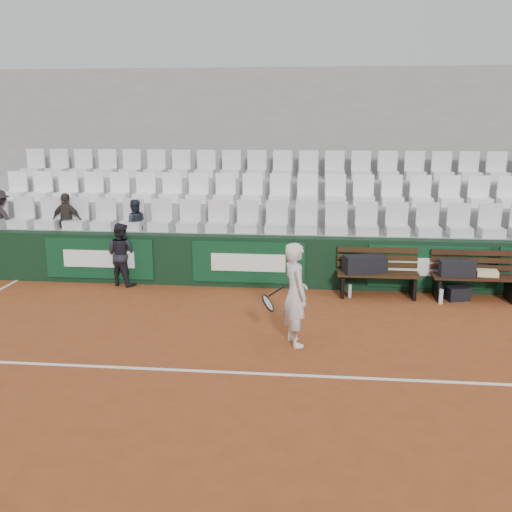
# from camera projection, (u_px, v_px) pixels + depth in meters

# --- Properties ---
(ground) EXTENTS (80.00, 80.00, 0.00)m
(ground) POSITION_uv_depth(u_px,v_px,m) (230.00, 373.00, 7.49)
(ground) COLOR brown
(ground) RESTS_ON ground
(court_baseline) EXTENTS (18.00, 0.06, 0.01)m
(court_baseline) POSITION_uv_depth(u_px,v_px,m) (230.00, 372.00, 7.49)
(court_baseline) COLOR white
(court_baseline) RESTS_ON ground
(back_barrier) EXTENTS (18.00, 0.34, 1.00)m
(back_barrier) POSITION_uv_depth(u_px,v_px,m) (263.00, 261.00, 11.23)
(back_barrier) COLOR black
(back_barrier) RESTS_ON ground
(grandstand_tier_front) EXTENTS (18.00, 0.95, 1.00)m
(grandstand_tier_front) POSITION_uv_depth(u_px,v_px,m) (262.00, 254.00, 11.85)
(grandstand_tier_front) COLOR gray
(grandstand_tier_front) RESTS_ON ground
(grandstand_tier_mid) EXTENTS (18.00, 0.95, 1.45)m
(grandstand_tier_mid) POSITION_uv_depth(u_px,v_px,m) (266.00, 234.00, 12.71)
(grandstand_tier_mid) COLOR #999996
(grandstand_tier_mid) RESTS_ON ground
(grandstand_tier_back) EXTENTS (18.00, 0.95, 1.90)m
(grandstand_tier_back) POSITION_uv_depth(u_px,v_px,m) (269.00, 217.00, 13.58)
(grandstand_tier_back) COLOR #999997
(grandstand_tier_back) RESTS_ON ground
(grandstand_rear_wall) EXTENTS (18.00, 0.30, 4.40)m
(grandstand_rear_wall) POSITION_uv_depth(u_px,v_px,m) (272.00, 162.00, 13.88)
(grandstand_rear_wall) COLOR gray
(grandstand_rear_wall) RESTS_ON ground
(seat_row_front) EXTENTS (11.90, 0.44, 0.63)m
(seat_row_front) POSITION_uv_depth(u_px,v_px,m) (261.00, 217.00, 11.48)
(seat_row_front) COLOR silver
(seat_row_front) RESTS_ON grandstand_tier_front
(seat_row_mid) EXTENTS (11.90, 0.44, 0.63)m
(seat_row_mid) POSITION_uv_depth(u_px,v_px,m) (266.00, 189.00, 12.29)
(seat_row_mid) COLOR white
(seat_row_mid) RESTS_ON grandstand_tier_mid
(seat_row_back) EXTENTS (11.90, 0.44, 0.63)m
(seat_row_back) POSITION_uv_depth(u_px,v_px,m) (269.00, 164.00, 13.11)
(seat_row_back) COLOR silver
(seat_row_back) RESTS_ON grandstand_tier_back
(bench_left) EXTENTS (1.50, 0.56, 0.45)m
(bench_left) POSITION_uv_depth(u_px,v_px,m) (377.00, 285.00, 10.64)
(bench_left) COLOR #372210
(bench_left) RESTS_ON ground
(bench_right) EXTENTS (1.50, 0.56, 0.45)m
(bench_right) POSITION_uv_depth(u_px,v_px,m) (473.00, 288.00, 10.45)
(bench_right) COLOR #321A0F
(bench_right) RESTS_ON ground
(sports_bag_left) EXTENTS (0.82, 0.53, 0.32)m
(sports_bag_left) POSITION_uv_depth(u_px,v_px,m) (364.00, 264.00, 10.59)
(sports_bag_left) COLOR black
(sports_bag_left) RESTS_ON bench_left
(sports_bag_right) EXTENTS (0.62, 0.30, 0.29)m
(sports_bag_right) POSITION_uv_depth(u_px,v_px,m) (457.00, 268.00, 10.37)
(sports_bag_right) COLOR black
(sports_bag_right) RESTS_ON bench_right
(towel) EXTENTS (0.40, 0.31, 0.10)m
(towel) POSITION_uv_depth(u_px,v_px,m) (487.00, 273.00, 10.40)
(towel) COLOR beige
(towel) RESTS_ON bench_right
(sports_bag_ground) EXTENTS (0.46, 0.36, 0.25)m
(sports_bag_ground) POSITION_uv_depth(u_px,v_px,m) (458.00, 293.00, 10.44)
(sports_bag_ground) COLOR black
(sports_bag_ground) RESTS_ON ground
(water_bottle_near) EXTENTS (0.07, 0.07, 0.25)m
(water_bottle_near) POSITION_uv_depth(u_px,v_px,m) (350.00, 291.00, 10.60)
(water_bottle_near) COLOR #AFC0C7
(water_bottle_near) RESTS_ON ground
(water_bottle_far) EXTENTS (0.08, 0.08, 0.27)m
(water_bottle_far) POSITION_uv_depth(u_px,v_px,m) (441.00, 297.00, 10.23)
(water_bottle_far) COLOR silver
(water_bottle_far) RESTS_ON ground
(tennis_player) EXTENTS (0.78, 0.66, 1.54)m
(tennis_player) POSITION_uv_depth(u_px,v_px,m) (295.00, 294.00, 8.27)
(tennis_player) COLOR silver
(tennis_player) RESTS_ON ground
(ball_kid) EXTENTS (0.73, 0.65, 1.26)m
(ball_kid) POSITION_uv_depth(u_px,v_px,m) (121.00, 254.00, 11.27)
(ball_kid) COLOR black
(ball_kid) RESTS_ON ground
(spectator_b) EXTENTS (0.72, 0.37, 1.19)m
(spectator_b) POSITION_uv_depth(u_px,v_px,m) (66.00, 200.00, 11.87)
(spectator_b) COLOR #302B26
(spectator_b) RESTS_ON grandstand_tier_front
(spectator_c) EXTENTS (0.63, 0.56, 1.07)m
(spectator_c) POSITION_uv_depth(u_px,v_px,m) (134.00, 204.00, 11.74)
(spectator_c) COLOR #212732
(spectator_c) RESTS_ON grandstand_tier_front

